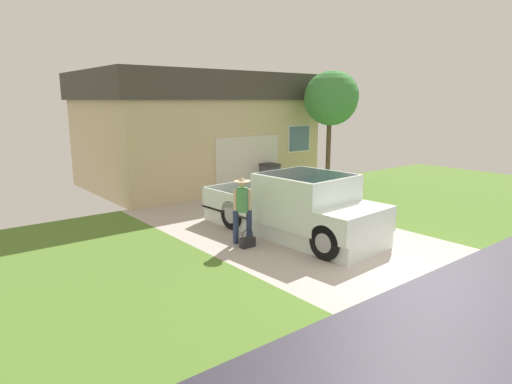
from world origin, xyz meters
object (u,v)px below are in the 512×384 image
person_with_hat (242,206)px  handbag (247,242)px  house_with_garage (196,129)px  wheeled_trash_bin (269,176)px  pickup_truck (302,208)px  front_yard_tree (332,98)px

person_with_hat → handbag: (-0.09, -0.32, -0.81)m
house_with_garage → wheeled_trash_bin: house_with_garage is taller
pickup_truck → front_yard_tree: (5.59, 4.07, 2.82)m
handbag → front_yard_tree: 8.85m
handbag → house_with_garage: (3.55, 8.09, 2.15)m
pickup_truck → handbag: 1.73m
handbag → front_yard_tree: size_ratio=0.10×
pickup_truck → house_with_garage: house_with_garage is taller
house_with_garage → handbag: bearing=-113.7°
handbag → wheeled_trash_bin: 6.85m
front_yard_tree → handbag: bearing=-151.7°
wheeled_trash_bin → house_with_garage: bearing=111.4°
person_with_hat → house_with_garage: bearing=96.6°
handbag → person_with_hat: bearing=73.7°
handbag → house_with_garage: 9.09m
handbag → wheeled_trash_bin: (4.81, 4.86, 0.44)m
pickup_truck → handbag: bearing=-11.0°
pickup_truck → handbag: pickup_truck is taller
house_with_garage → wheeled_trash_bin: bearing=-68.6°
person_with_hat → wheeled_trash_bin: person_with_hat is taller
person_with_hat → front_yard_tree: bearing=57.1°
pickup_truck → front_yard_tree: front_yard_tree is taller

